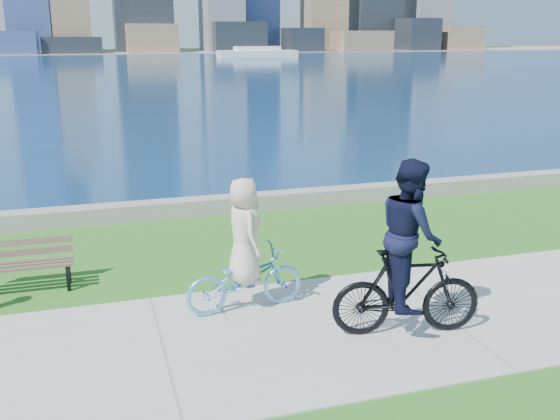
# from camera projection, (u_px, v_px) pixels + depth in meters

# --- Properties ---
(ground) EXTENTS (320.00, 320.00, 0.00)m
(ground) POSITION_uv_depth(u_px,v_px,m) (164.00, 353.00, 7.97)
(ground) COLOR #24631A
(ground) RESTS_ON ground
(concrete_path) EXTENTS (80.00, 3.50, 0.02)m
(concrete_path) POSITION_uv_depth(u_px,v_px,m) (164.00, 352.00, 7.96)
(concrete_path) COLOR #A5A5A0
(concrete_path) RESTS_ON ground
(seawall) EXTENTS (90.00, 0.50, 0.35)m
(seawall) POSITION_uv_depth(u_px,v_px,m) (129.00, 212.00, 13.62)
(seawall) COLOR gray
(seawall) RESTS_ON ground
(bay_water) EXTENTS (320.00, 131.00, 0.01)m
(bay_water) POSITION_uv_depth(u_px,v_px,m) (90.00, 67.00, 74.14)
(bay_water) COLOR navy
(bay_water) RESTS_ON ground
(far_shore) EXTENTS (320.00, 30.00, 0.12)m
(far_shore) POSITION_uv_depth(u_px,v_px,m) (86.00, 52.00, 127.43)
(far_shore) COLOR gray
(far_shore) RESTS_ON ground
(ferry_far) EXTENTS (12.87, 3.68, 1.75)m
(ferry_far) POSITION_uv_depth(u_px,v_px,m) (257.00, 53.00, 101.45)
(ferry_far) COLOR white
(ferry_far) RESTS_ON ground
(park_bench) EXTENTS (1.52, 0.53, 0.78)m
(park_bench) POSITION_uv_depth(u_px,v_px,m) (23.00, 261.00, 9.81)
(park_bench) COLOR black
(park_bench) RESTS_ON ground
(cyclist_woman) EXTENTS (0.79, 1.83, 1.98)m
(cyclist_woman) POSITION_uv_depth(u_px,v_px,m) (244.00, 262.00, 9.01)
(cyclist_woman) COLOR #5FB2E8
(cyclist_woman) RESTS_ON ground
(cyclist_man) EXTENTS (0.97, 2.08, 2.41)m
(cyclist_man) POSITION_uv_depth(u_px,v_px,m) (408.00, 263.00, 8.19)
(cyclist_man) COLOR black
(cyclist_man) RESTS_ON ground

